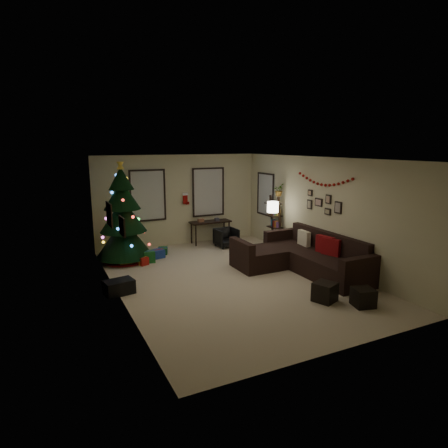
{
  "coord_description": "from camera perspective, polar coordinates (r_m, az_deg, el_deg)",
  "views": [
    {
      "loc": [
        -3.82,
        -7.46,
        3.0
      ],
      "look_at": [
        0.1,
        0.6,
        1.15
      ],
      "focal_mm": 31.09,
      "sensor_mm": 36.0,
      "label": 1
    }
  ],
  "objects": [
    {
      "name": "christmas_tree",
      "position": [
        10.28,
        -14.62,
        0.66
      ],
      "size": [
        1.43,
        1.43,
        2.67
      ],
      "rotation": [
        0.0,
        0.0,
        -0.27
      ],
      "color": "black",
      "rests_on": "floor"
    },
    {
      "name": "wall_right",
      "position": [
        9.91,
        14.14,
        1.73
      ],
      "size": [
        0.0,
        7.0,
        7.0
      ],
      "primitive_type": "plane",
      "rotation": [
        1.57,
        0.0,
        -1.57
      ],
      "color": "beige",
      "rests_on": "floor"
    },
    {
      "name": "bookshelf",
      "position": [
        11.27,
        7.55,
        0.09
      ],
      "size": [
        0.3,
        0.47,
        1.56
      ],
      "color": "black",
      "rests_on": "floor"
    },
    {
      "name": "wall_front",
      "position": [
        5.74,
        17.33,
        -5.58
      ],
      "size": [
        5.0,
        0.0,
        5.0
      ],
      "primitive_type": "plane",
      "rotation": [
        -1.57,
        0.0,
        0.0
      ],
      "color": "beige",
      "rests_on": "floor"
    },
    {
      "name": "stocking_left",
      "position": [
        11.73,
        -7.46,
        4.07
      ],
      "size": [
        0.2,
        0.05,
        0.36
      ],
      "color": "#990F0C",
      "rests_on": "wall_back"
    },
    {
      "name": "potted_plant",
      "position": [
        11.02,
        8.03,
        5.24
      ],
      "size": [
        0.53,
        0.54,
        0.45
      ],
      "primitive_type": "imported",
      "rotation": [
        0.0,
        0.0,
        0.88
      ],
      "color": "#4C4C4C",
      "rests_on": "bookshelf"
    },
    {
      "name": "art_map",
      "position": [
        8.53,
        -16.52,
        1.36
      ],
      "size": [
        0.04,
        0.6,
        0.5
      ],
      "color": "black",
      "rests_on": "wall_left"
    },
    {
      "name": "storage_bin",
      "position": [
        8.28,
        -15.19,
        -8.93
      ],
      "size": [
        0.64,
        0.48,
        0.29
      ],
      "primitive_type": "cube",
      "rotation": [
        0.0,
        0.0,
        0.18
      ],
      "color": "black",
      "rests_on": "floor"
    },
    {
      "name": "floor_lamp",
      "position": [
        10.68,
        7.18,
        1.99
      ],
      "size": [
        0.31,
        0.31,
        1.46
      ],
      "rotation": [
        0.0,
        0.0,
        -0.08
      ],
      "color": "black",
      "rests_on": "floor"
    },
    {
      "name": "desk_chair",
      "position": [
        11.51,
        0.34,
        -1.99
      ],
      "size": [
        0.57,
        0.54,
        0.56
      ],
      "primitive_type": "imported",
      "rotation": [
        0.0,
        0.0,
        0.04
      ],
      "color": "black",
      "rests_on": "floor"
    },
    {
      "name": "garland",
      "position": [
        9.72,
        14.46,
        6.27
      ],
      "size": [
        0.08,
        1.9,
        0.3
      ],
      "primitive_type": null,
      "color": "#A5140C",
      "rests_on": "wall_right"
    },
    {
      "name": "pillow_cream",
      "position": [
        10.09,
        11.68,
        -2.17
      ],
      "size": [
        0.15,
        0.43,
        0.42
      ],
      "primitive_type": "cube",
      "rotation": [
        0.0,
        0.0,
        -0.07
      ],
      "color": "beige",
      "rests_on": "sofa"
    },
    {
      "name": "floor",
      "position": [
        8.9,
        1.12,
        -8.04
      ],
      "size": [
        7.0,
        7.0,
        0.0
      ],
      "primitive_type": "plane",
      "color": "#C7B597",
      "rests_on": "ground"
    },
    {
      "name": "desk",
      "position": [
        11.92,
        -2.02,
        0.05
      ],
      "size": [
        1.26,
        0.45,
        0.68
      ],
      "color": "black",
      "rests_on": "floor"
    },
    {
      "name": "gallery",
      "position": [
        9.81,
        14.39,
        2.93
      ],
      "size": [
        0.03,
        1.25,
        0.54
      ],
      "color": "black",
      "rests_on": "wall_right"
    },
    {
      "name": "sofa",
      "position": [
        9.57,
        11.39,
        -4.93
      ],
      "size": [
        2.13,
        3.07,
        0.93
      ],
      "color": "black",
      "rests_on": "floor"
    },
    {
      "name": "ottoman_near",
      "position": [
        7.88,
        14.61,
        -9.65
      ],
      "size": [
        0.51,
        0.51,
        0.37
      ],
      "primitive_type": "cube",
      "rotation": [
        0.0,
        0.0,
        0.37
      ],
      "color": "black",
      "rests_on": "floor"
    },
    {
      "name": "wall_back",
      "position": [
        11.72,
        -6.66,
        3.49
      ],
      "size": [
        5.0,
        0.0,
        5.0
      ],
      "primitive_type": "plane",
      "rotation": [
        1.57,
        0.0,
        0.0
      ],
      "color": "beige",
      "rests_on": "floor"
    },
    {
      "name": "window_right_wall",
      "position": [
        11.91,
        6.18,
        4.36
      ],
      "size": [
        0.06,
        0.9,
        1.3
      ],
      "color": "#728CB2",
      "rests_on": "wall_right"
    },
    {
      "name": "pillow_red_b",
      "position": [
        9.48,
        14.63,
        -3.13
      ],
      "size": [
        0.21,
        0.49,
        0.48
      ],
      "primitive_type": "cube",
      "rotation": [
        0.0,
        0.0,
        0.18
      ],
      "color": "maroon",
      "rests_on": "sofa"
    },
    {
      "name": "pillow_red_a",
      "position": [
        9.33,
        15.46,
        -3.42
      ],
      "size": [
        0.25,
        0.45,
        0.44
      ],
      "primitive_type": "cube",
      "rotation": [
        0.0,
        0.0,
        0.32
      ],
      "color": "maroon",
      "rests_on": "sofa"
    },
    {
      "name": "art_abstract",
      "position": [
        7.26,
        -14.77,
        -0.32
      ],
      "size": [
        0.04,
        0.45,
        0.35
      ],
      "color": "black",
      "rests_on": "wall_left"
    },
    {
      "name": "window_back_right",
      "position": [
        12.01,
        -2.35,
        4.72
      ],
      "size": [
        1.05,
        0.06,
        1.5
      ],
      "color": "#728CB2",
      "rests_on": "wall_back"
    },
    {
      "name": "presents",
      "position": [
        10.43,
        -11.88,
        -4.61
      ],
      "size": [
        1.5,
        1.01,
        0.3
      ],
      "rotation": [
        0.0,
        0.0,
        0.42
      ],
      "color": "#14591E",
      "rests_on": "floor"
    },
    {
      "name": "stocking_right",
      "position": [
        11.71,
        -5.69,
        3.79
      ],
      "size": [
        0.2,
        0.05,
        0.36
      ],
      "color": "#990F0C",
      "rests_on": "wall_back"
    },
    {
      "name": "ottoman_far",
      "position": [
        7.86,
        19.8,
        -10.12
      ],
      "size": [
        0.45,
        0.45,
        0.35
      ],
      "primitive_type": "cube",
      "rotation": [
        0.0,
        0.0,
        -0.27
      ],
      "color": "black",
      "rests_on": "floor"
    },
    {
      "name": "ceiling",
      "position": [
        8.38,
        1.19,
        9.61
      ],
      "size": [
        7.0,
        7.0,
        0.0
      ],
      "primitive_type": "plane",
      "rotation": [
        3.14,
        0.0,
        0.0
      ],
      "color": "white",
      "rests_on": "floor"
    },
    {
      "name": "wall_left",
      "position": [
        7.75,
        -15.54,
        -1.06
      ],
      "size": [
        0.0,
        7.0,
        7.0
      ],
      "primitive_type": "plane",
      "rotation": [
        1.57,
        0.0,
        1.57
      ],
      "color": "beige",
      "rests_on": "floor"
    },
    {
      "name": "window_back_left",
      "position": [
        11.39,
        -11.16,
        4.13
      ],
      "size": [
        1.05,
        0.06,
        1.5
      ],
      "color": "#728CB2",
      "rests_on": "wall_back"
    }
  ]
}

